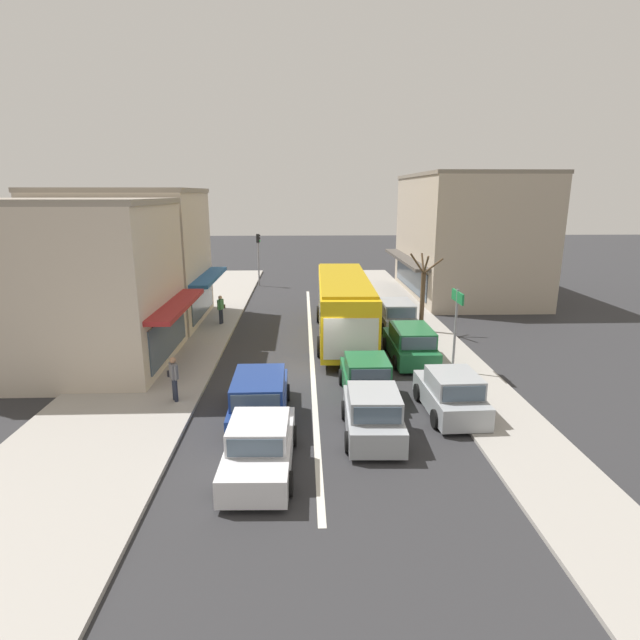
# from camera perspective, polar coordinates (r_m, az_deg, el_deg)

# --- Properties ---
(ground_plane) EXTENTS (140.00, 140.00, 0.00)m
(ground_plane) POSITION_cam_1_polar(r_m,az_deg,el_deg) (21.07, -0.83, -6.12)
(ground_plane) COLOR #2D2D30
(lane_centre_line) EXTENTS (0.20, 28.00, 0.01)m
(lane_centre_line) POSITION_cam_1_polar(r_m,az_deg,el_deg) (24.86, -1.03, -2.89)
(lane_centre_line) COLOR silver
(lane_centre_line) RESTS_ON ground
(sidewalk_left) EXTENTS (5.20, 44.00, 0.14)m
(sidewalk_left) POSITION_cam_1_polar(r_m,az_deg,el_deg) (27.51, -15.42, -1.58)
(sidewalk_left) COLOR #A39E96
(sidewalk_left) RESTS_ON ground
(kerb_right) EXTENTS (2.80, 44.00, 0.12)m
(kerb_right) POSITION_cam_1_polar(r_m,az_deg,el_deg) (27.56, 11.90, -1.36)
(kerb_right) COLOR #A39E96
(kerb_right) RESTS_ON ground
(shopfront_corner_near) EXTENTS (8.96, 7.04, 7.15)m
(shopfront_corner_near) POSITION_cam_1_polar(r_m,az_deg,el_deg) (23.52, -26.63, 3.52)
(shopfront_corner_near) COLOR beige
(shopfront_corner_near) RESTS_ON ground
(shopfront_mid_block) EXTENTS (9.04, 7.22, 7.62)m
(shopfront_mid_block) POSITION_cam_1_polar(r_m,az_deg,el_deg) (30.31, -20.99, 6.64)
(shopfront_mid_block) COLOR beige
(shopfront_mid_block) RESTS_ON ground
(building_right_far) EXTENTS (8.94, 12.54, 8.69)m
(building_right_far) POSITION_cam_1_polar(r_m,az_deg,el_deg) (38.05, 16.38, 9.20)
(building_right_far) COLOR #B2A38E
(building_right_far) RESTS_ON ground
(city_bus) EXTENTS (2.95, 10.92, 3.23)m
(city_bus) POSITION_cam_1_polar(r_m,az_deg,el_deg) (25.62, 2.72, 1.95)
(city_bus) COLOR yellow
(city_bus) RESTS_ON ground
(sedan_queue_gap_filler) EXTENTS (1.99, 4.25, 1.47)m
(sedan_queue_gap_filler) POSITION_cam_1_polar(r_m,az_deg,el_deg) (14.09, -6.89, -14.18)
(sedan_queue_gap_filler) COLOR silver
(sedan_queue_gap_filler) RESTS_ON ground
(hatchback_queue_far_back) EXTENTS (1.92, 3.75, 1.54)m
(hatchback_queue_far_back) POSITION_cam_1_polar(r_m,az_deg,el_deg) (15.81, 6.05, -10.65)
(hatchback_queue_far_back) COLOR #9EA3A8
(hatchback_queue_far_back) RESTS_ON ground
(wagon_adjacent_lane_lead) EXTENTS (1.97, 4.52, 1.58)m
(wagon_adjacent_lane_lead) POSITION_cam_1_polar(r_m,az_deg,el_deg) (16.91, -6.91, -8.82)
(wagon_adjacent_lane_lead) COLOR navy
(wagon_adjacent_lane_lead) RESTS_ON ground
(hatchback_behind_bus_mid) EXTENTS (1.83, 3.70, 1.54)m
(hatchback_behind_bus_mid) POSITION_cam_1_polar(r_m,az_deg,el_deg) (18.67, 5.29, -6.61)
(hatchback_behind_bus_mid) COLOR #1E6638
(hatchback_behind_bus_mid) RESTS_ON ground
(parked_hatchback_kerb_front) EXTENTS (1.91, 3.75, 1.54)m
(parked_hatchback_kerb_front) POSITION_cam_1_polar(r_m,az_deg,el_deg) (17.74, 14.73, -8.20)
(parked_hatchback_kerb_front) COLOR #9EA3A8
(parked_hatchback_kerb_front) RESTS_ON ground
(parked_wagon_kerb_second) EXTENTS (1.95, 4.50, 1.58)m
(parked_wagon_kerb_second) POSITION_cam_1_polar(r_m,az_deg,el_deg) (22.89, 10.30, -2.71)
(parked_wagon_kerb_second) COLOR #1E6638
(parked_wagon_kerb_second) RESTS_ON ground
(parked_wagon_kerb_third) EXTENTS (1.96, 4.51, 1.58)m
(parked_wagon_kerb_third) POSITION_cam_1_polar(r_m,az_deg,el_deg) (28.11, 8.67, 0.54)
(parked_wagon_kerb_third) COLOR #9EA3A8
(parked_wagon_kerb_third) RESTS_ON ground
(traffic_light_downstreet) EXTENTS (0.32, 0.24, 4.20)m
(traffic_light_downstreet) POSITION_cam_1_polar(r_m,az_deg,el_deg) (40.68, -7.06, 7.85)
(traffic_light_downstreet) COLOR gray
(traffic_light_downstreet) RESTS_ON ground
(directional_road_sign) EXTENTS (0.10, 1.40, 3.60)m
(directional_road_sign) POSITION_cam_1_polar(r_m,az_deg,el_deg) (21.02, 15.35, 0.92)
(directional_road_sign) COLOR gray
(directional_road_sign) RESTS_ON ground
(street_tree_right) EXTENTS (1.79, 1.53, 4.32)m
(street_tree_right) POSITION_cam_1_polar(r_m,az_deg,el_deg) (27.10, 11.66, 2.76)
(street_tree_right) COLOR brown
(street_tree_right) RESTS_ON ground
(pedestrian_with_handbag_near) EXTENTS (0.50, 0.61, 1.63)m
(pedestrian_with_handbag_near) POSITION_cam_1_polar(r_m,az_deg,el_deg) (18.51, -16.37, -6.16)
(pedestrian_with_handbag_near) COLOR #232838
(pedestrian_with_handbag_near) RESTS_ON sidewalk_left
(pedestrian_browsing_midblock) EXTENTS (0.39, 0.65, 1.63)m
(pedestrian_browsing_midblock) POSITION_cam_1_polar(r_m,az_deg,el_deg) (28.74, -11.27, 1.39)
(pedestrian_browsing_midblock) COLOR #232838
(pedestrian_browsing_midblock) RESTS_ON sidewalk_left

